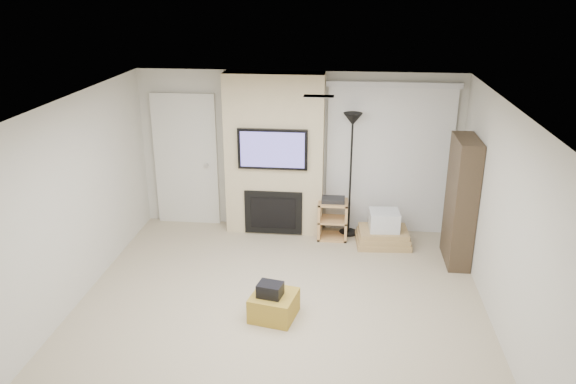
# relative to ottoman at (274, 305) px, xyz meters

# --- Properties ---
(floor) EXTENTS (5.00, 5.50, 0.00)m
(floor) POSITION_rel_ottoman_xyz_m (0.04, -0.03, -0.15)
(floor) COLOR tan
(floor) RESTS_ON ground
(ceiling) EXTENTS (5.00, 5.50, 0.00)m
(ceiling) POSITION_rel_ottoman_xyz_m (0.04, -0.03, 2.35)
(ceiling) COLOR white
(ceiling) RESTS_ON wall_back
(wall_back) EXTENTS (5.00, 0.00, 2.50)m
(wall_back) POSITION_rel_ottoman_xyz_m (0.04, 2.72, 1.10)
(wall_back) COLOR beige
(wall_back) RESTS_ON ground
(wall_left) EXTENTS (0.00, 5.50, 2.50)m
(wall_left) POSITION_rel_ottoman_xyz_m (-2.46, -0.03, 1.10)
(wall_left) COLOR beige
(wall_left) RESTS_ON ground
(wall_right) EXTENTS (0.00, 5.50, 2.50)m
(wall_right) POSITION_rel_ottoman_xyz_m (2.54, -0.03, 1.10)
(wall_right) COLOR beige
(wall_right) RESTS_ON ground
(hvac_vent) EXTENTS (0.35, 0.18, 0.01)m
(hvac_vent) POSITION_rel_ottoman_xyz_m (0.44, 0.77, 2.35)
(hvac_vent) COLOR silver
(hvac_vent) RESTS_ON ceiling
(ottoman) EXTENTS (0.59, 0.59, 0.30)m
(ottoman) POSITION_rel_ottoman_xyz_m (0.00, 0.00, 0.00)
(ottoman) COLOR #A58329
(ottoman) RESTS_ON floor
(black_bag) EXTENTS (0.32, 0.27, 0.16)m
(black_bag) POSITION_rel_ottoman_xyz_m (-0.04, -0.03, 0.23)
(black_bag) COLOR black
(black_bag) RESTS_ON ottoman
(fireplace_wall) EXTENTS (1.50, 0.47, 2.50)m
(fireplace_wall) POSITION_rel_ottoman_xyz_m (-0.31, 2.51, 1.09)
(fireplace_wall) COLOR beige
(fireplace_wall) RESTS_ON floor
(entry_door) EXTENTS (1.02, 0.11, 2.14)m
(entry_door) POSITION_rel_ottoman_xyz_m (-1.76, 2.68, 0.90)
(entry_door) COLOR silver
(entry_door) RESTS_ON floor
(vertical_blinds) EXTENTS (1.98, 0.10, 2.37)m
(vertical_blinds) POSITION_rel_ottoman_xyz_m (1.44, 2.67, 1.12)
(vertical_blinds) COLOR silver
(vertical_blinds) RESTS_ON floor
(floor_lamp) EXTENTS (0.29, 0.29, 1.94)m
(floor_lamp) POSITION_rel_ottoman_xyz_m (0.87, 2.47, 1.37)
(floor_lamp) COLOR black
(floor_lamp) RESTS_ON floor
(av_stand) EXTENTS (0.45, 0.38, 0.66)m
(av_stand) POSITION_rel_ottoman_xyz_m (0.62, 2.29, 0.20)
(av_stand) COLOR tan
(av_stand) RESTS_ON floor
(box_stack) EXTENTS (0.83, 0.65, 0.53)m
(box_stack) POSITION_rel_ottoman_xyz_m (1.39, 2.14, 0.05)
(box_stack) COLOR tan
(box_stack) RESTS_ON floor
(bookshelf) EXTENTS (0.30, 0.80, 1.80)m
(bookshelf) POSITION_rel_ottoman_xyz_m (2.38, 1.71, 0.75)
(bookshelf) COLOR #372B1E
(bookshelf) RESTS_ON floor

